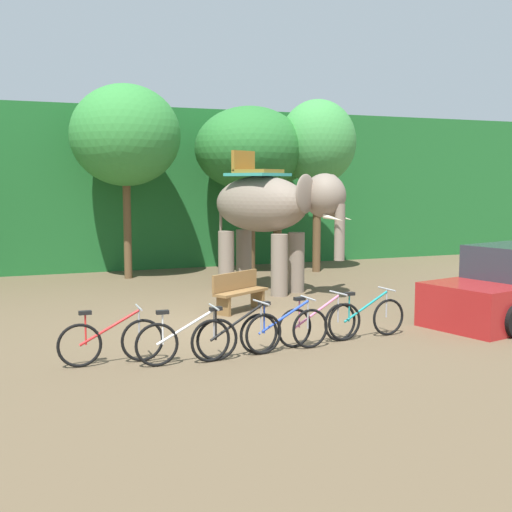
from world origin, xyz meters
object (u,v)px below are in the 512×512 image
tree_far_left (278,154)px  wooden_bench (239,290)px  bike_blue (285,329)px  tree_right (250,149)px  bike_black (237,335)px  tree_center_left (125,136)px  bike_teal (367,318)px  bike_pink (318,323)px  bike_white (187,340)px  tree_center_right (318,143)px  bike_red (111,341)px  elephant (271,210)px

tree_far_left → wooden_bench: bearing=-120.0°
bike_blue → wooden_bench: bearing=82.2°
tree_right → bike_black: (-4.03, -9.89, -3.59)m
tree_center_left → tree_right: 3.98m
bike_black → bike_teal: (2.75, 0.45, 0.00)m
bike_pink → bike_white: bearing=-171.6°
wooden_bench → tree_right: bearing=66.8°
tree_center_left → tree_center_right: 6.10m
bike_pink → wooden_bench: bearing=94.2°
tree_right → tree_center_right: bearing=-18.1°
bike_white → bike_pink: (2.55, 0.38, 0.00)m
tree_right → bike_blue: 10.86m
tree_right → bike_black: 11.27m
tree_far_left → bike_black: (-5.25, -10.42, -3.48)m
bike_red → bike_white: same height
tree_far_left → bike_blue: bearing=-112.8°
bike_black → bike_pink: (1.67, 0.35, 0.00)m
bike_teal → bike_pink: bearing=-174.8°
tree_right → tree_center_right: size_ratio=0.96×
bike_red → bike_black: bearing=-10.8°
bike_pink → wooden_bench: size_ratio=1.13×
bike_white → wooden_bench: size_ratio=1.14×
bike_white → bike_pink: bearing=8.4°
tree_center_left → elephant: size_ratio=1.44×
tree_center_left → bike_black: size_ratio=3.44×
tree_center_right → wooden_bench: (-4.70, -5.41, -3.71)m
tree_right → tree_center_right: (2.09, -0.68, 0.21)m
tree_center_left → bike_red: size_ratio=3.42×
bike_black → bike_teal: same height
bike_teal → wooden_bench: 3.61m
tree_center_right → bike_teal: tree_center_right is taller
bike_teal → tree_center_right: bearing=69.0°
bike_teal → tree_far_left: bearing=76.0°
tree_center_left → tree_right: size_ratio=1.09×
bike_black → elephant: bearing=62.4°
tree_far_left → bike_white: 12.60m
tree_far_left → elephant: 5.14m
bike_red → bike_white: (1.15, -0.41, 0.00)m
bike_red → tree_far_left: bearing=54.1°
tree_center_left → bike_red: bearing=-102.3°
tree_right → bike_black: size_ratio=3.14×
bike_pink → tree_far_left: bearing=70.5°
bike_white → tree_far_left: bearing=59.6°
bike_teal → elephant: bearing=85.9°
elephant → bike_teal: bearing=-94.1°
tree_center_right → bike_red: 12.59m
bike_white → bike_pink: size_ratio=1.01×
bike_pink → bike_teal: (1.08, 0.10, 0.00)m
tree_center_left → elephant: bearing=-51.8°
tree_far_left → elephant: bearing=-115.5°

